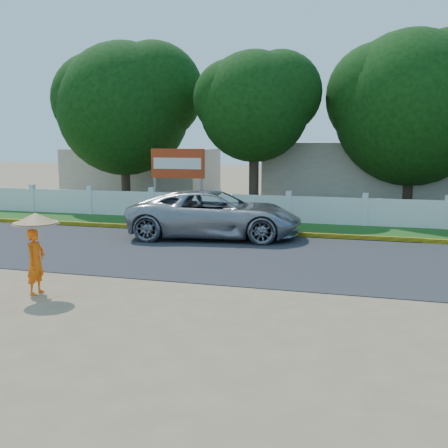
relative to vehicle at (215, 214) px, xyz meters
name	(u,v)px	position (x,y,z in m)	size (l,w,h in m)	color
ground	(198,297)	(1.83, -7.09, -0.82)	(120.00, 120.00, 0.00)	#9E8460
road	(248,255)	(1.83, -2.59, -0.81)	(60.00, 7.00, 0.02)	#38383A
grass_verge	(282,228)	(1.83, 2.66, -0.81)	(60.00, 3.50, 0.03)	#2D601E
curb	(273,233)	(1.83, 0.96, -0.74)	(40.00, 0.18, 0.16)	yellow
fence	(289,210)	(1.83, 4.11, -0.27)	(40.00, 0.10, 1.10)	silver
building_near	(372,175)	(4.83, 10.91, 0.78)	(10.00, 6.00, 3.20)	#B7AD99
building_far	(143,173)	(-8.17, 11.91, 0.58)	(8.00, 5.00, 2.80)	#B7AD99
vehicle	(215,214)	(0.00, 0.00, 0.00)	(2.72, 5.90, 1.64)	#999AA0
monk_with_parasol	(36,241)	(-1.61, -7.89, 0.36)	(0.99, 0.99, 1.81)	#F7600D
billboard	(178,167)	(-3.37, 5.20, 1.32)	(2.50, 0.13, 2.95)	gray
tree_row	(395,102)	(5.79, 7.21, 4.11)	(29.33, 7.87, 8.91)	#473828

